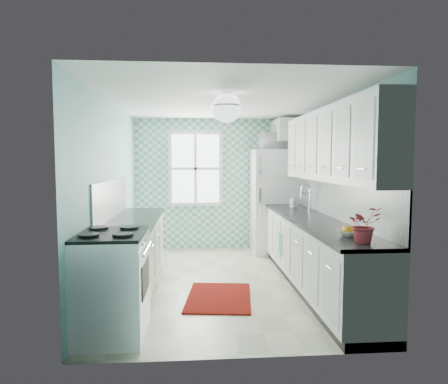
{
  "coord_description": "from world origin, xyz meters",
  "views": [
    {
      "loc": [
        -0.4,
        -5.5,
        1.71
      ],
      "look_at": [
        0.05,
        0.25,
        1.25
      ],
      "focal_mm": 32.0,
      "sensor_mm": 36.0,
      "label": 1
    }
  ],
  "objects": [
    {
      "name": "wall_back",
      "position": [
        0.0,
        2.21,
        1.25
      ],
      "size": [
        3.0,
        0.02,
        2.5
      ],
      "primitive_type": "cube",
      "color": "#7CBCB9",
      "rests_on": "floor"
    },
    {
      "name": "potted_plant",
      "position": [
        1.2,
        -1.92,
        1.11
      ],
      "size": [
        0.37,
        0.34,
        0.34
      ],
      "primitive_type": "imported",
      "rotation": [
        0.0,
        0.0,
        0.28
      ],
      "color": "#B02A19",
      "rests_on": "countertop_right"
    },
    {
      "name": "dish_towel",
      "position": [
        0.89,
        0.23,
        0.48
      ],
      "size": [
        0.03,
        0.21,
        0.31
      ],
      "primitive_type": "cube",
      "rotation": [
        0.0,
        0.0,
        0.08
      ],
      "color": "teal",
      "rests_on": "base_cabinets_right"
    },
    {
      "name": "stove",
      "position": [
        -1.2,
        -1.62,
        0.52
      ],
      "size": [
        0.66,
        0.83,
        1.0
      ],
      "rotation": [
        0.0,
        0.0,
        0.03
      ],
      "color": "silver",
      "rests_on": "floor"
    },
    {
      "name": "wall_left",
      "position": [
        -1.51,
        0.0,
        1.25
      ],
      "size": [
        0.02,
        4.4,
        2.5
      ],
      "primitive_type": "cube",
      "color": "#7CBCB9",
      "rests_on": "floor"
    },
    {
      "name": "wall_right",
      "position": [
        1.51,
        0.0,
        1.25
      ],
      "size": [
        0.02,
        4.4,
        2.5
      ],
      "primitive_type": "cube",
      "color": "#7CBCB9",
      "rests_on": "floor"
    },
    {
      "name": "wall_front",
      "position": [
        0.0,
        -2.21,
        1.25
      ],
      "size": [
        3.0,
        0.02,
        2.5
      ],
      "primitive_type": "cube",
      "color": "#7CBCB9",
      "rests_on": "floor"
    },
    {
      "name": "upper_cabinets_right",
      "position": [
        1.33,
        -0.6,
        1.9
      ],
      "size": [
        0.33,
        3.2,
        0.9
      ],
      "primitive_type": "cube",
      "color": "silver",
      "rests_on": "wall_right"
    },
    {
      "name": "countertop_right",
      "position": [
        1.19,
        -0.4,
        0.92
      ],
      "size": [
        0.63,
        3.6,
        0.04
      ],
      "primitive_type": "cube",
      "color": "black",
      "rests_on": "base_cabinets_right"
    },
    {
      "name": "sink",
      "position": [
        1.2,
        0.48,
        0.93
      ],
      "size": [
        0.55,
        0.46,
        0.53
      ],
      "rotation": [
        0.0,
        0.0,
        0.07
      ],
      "color": "silver",
      "rests_on": "countertop_right"
    },
    {
      "name": "ceiling",
      "position": [
        0.0,
        0.0,
        2.51
      ],
      "size": [
        3.0,
        4.4,
        0.02
      ],
      "primitive_type": "cube",
      "color": "white",
      "rests_on": "wall_back"
    },
    {
      "name": "rug",
      "position": [
        -0.08,
        -0.67,
        0.01
      ],
      "size": [
        0.91,
        1.2,
        0.02
      ],
      "primitive_type": "cube",
      "rotation": [
        0.0,
        0.0,
        -0.12
      ],
      "color": "maroon",
      "rests_on": "floor"
    },
    {
      "name": "base_cabinets_left",
      "position": [
        -1.2,
        -0.07,
        0.45
      ],
      "size": [
        0.6,
        2.15,
        0.9
      ],
      "primitive_type": "cube",
      "color": "white",
      "rests_on": "floor"
    },
    {
      "name": "microwave",
      "position": [
        1.11,
        1.78,
        2.06
      ],
      "size": [
        0.56,
        0.38,
        0.31
      ],
      "primitive_type": "imported",
      "rotation": [
        0.0,
        0.0,
        3.13
      ],
      "color": "silver",
      "rests_on": "fridge"
    },
    {
      "name": "floor",
      "position": [
        0.0,
        0.0,
        -0.01
      ],
      "size": [
        3.0,
        4.4,
        0.02
      ],
      "primitive_type": "cube",
      "color": "beige",
      "rests_on": "ground"
    },
    {
      "name": "window",
      "position": [
        -0.35,
        2.16,
        1.55
      ],
      "size": [
        1.04,
        0.05,
        1.44
      ],
      "color": "white",
      "rests_on": "wall_back"
    },
    {
      "name": "upper_cabinet_fridge",
      "position": [
        1.3,
        1.83,
        2.25
      ],
      "size": [
        0.4,
        0.74,
        0.4
      ],
      "primitive_type": "cube",
      "color": "silver",
      "rests_on": "wall_right"
    },
    {
      "name": "countertop_left",
      "position": [
        -1.19,
        -0.07,
        0.92
      ],
      "size": [
        0.63,
        2.15,
        0.04
      ],
      "primitive_type": "cube",
      "color": "black",
      "rests_on": "base_cabinets_left"
    },
    {
      "name": "base_cabinets_right",
      "position": [
        1.2,
        -0.4,
        0.45
      ],
      "size": [
        0.6,
        3.6,
        0.9
      ],
      "primitive_type": "cube",
      "color": "white",
      "rests_on": "floor"
    },
    {
      "name": "fridge",
      "position": [
        1.11,
        1.78,
        0.95
      ],
      "size": [
        0.83,
        0.82,
        1.9
      ],
      "rotation": [
        0.0,
        0.0,
        0.02
      ],
      "color": "white",
      "rests_on": "floor"
    },
    {
      "name": "fruit_bowl",
      "position": [
        1.2,
        -1.62,
        0.97
      ],
      "size": [
        0.31,
        0.31,
        0.06
      ],
      "primitive_type": "imported",
      "rotation": [
        0.0,
        0.0,
        0.29
      ],
      "color": "white",
      "rests_on": "countertop_right"
    },
    {
      "name": "ceiling_light",
      "position": [
        0.0,
        -0.8,
        2.32
      ],
      "size": [
        0.34,
        0.34,
        0.35
      ],
      "color": "silver",
      "rests_on": "ceiling"
    },
    {
      "name": "backsplash_left",
      "position": [
        -1.49,
        -0.07,
        1.2
      ],
      "size": [
        0.02,
        2.15,
        0.51
      ],
      "primitive_type": "cube",
      "color": "white",
      "rests_on": "wall_left"
    },
    {
      "name": "accent_wall",
      "position": [
        0.0,
        2.19,
        1.25
      ],
      "size": [
        3.0,
        0.01,
        2.5
      ],
      "primitive_type": "cube",
      "color": "#53B896",
      "rests_on": "wall_back"
    },
    {
      "name": "backsplash_right",
      "position": [
        1.49,
        -0.4,
        1.2
      ],
      "size": [
        0.02,
        3.6,
        0.51
      ],
      "primitive_type": "cube",
      "color": "white",
      "rests_on": "wall_right"
    },
    {
      "name": "soap_bottle",
      "position": [
        1.25,
        0.9,
        1.05
      ],
      "size": [
        0.13,
        0.13,
        0.21
      ],
      "primitive_type": "imported",
      "rotation": [
        0.0,
        0.0,
        0.37
      ],
      "color": "silver",
      "rests_on": "countertop_right"
    }
  ]
}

